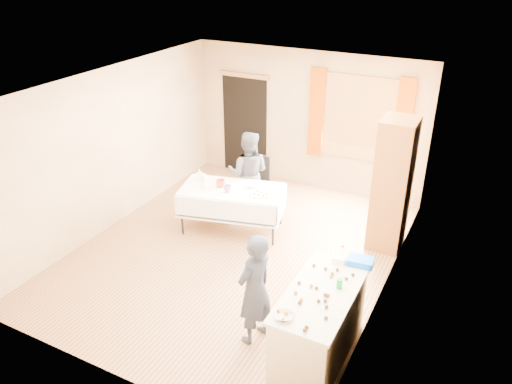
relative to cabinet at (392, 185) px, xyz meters
The scene contains 29 objects.
floor 2.58m from the cabinet, 147.41° to the right, with size 4.50×5.50×0.02m, color #9E7047.
ceiling 2.84m from the cabinet, 147.41° to the right, with size 4.50×5.50×0.02m, color white.
wall_back 2.50m from the cabinet, 143.21° to the left, with size 4.50×0.02×2.60m, color tan.
wall_front 4.50m from the cabinet, 116.27° to the right, with size 4.50×0.02×2.60m, color tan.
wall_left 4.44m from the cabinet, 163.34° to the right, with size 0.02×5.50×2.60m, color tan.
wall_right 1.33m from the cabinet, 78.02° to the right, with size 0.02×5.50×2.60m, color tan.
window_frame 1.82m from the cabinet, 124.36° to the left, with size 1.32×0.06×1.52m, color olive.
window_pane 1.80m from the cabinet, 124.64° to the left, with size 1.20×0.02×1.40m, color white.
curtain_left 2.30m from the cabinet, 141.70° to the left, with size 0.28×0.06×1.65m, color #AD3E00.
curtain_right 1.49m from the cabinet, 98.54° to the left, with size 0.28×0.06×1.65m, color #AD3E00.
doorway 3.60m from the cabinet, 156.10° to the left, with size 0.95×0.04×2.00m, color black.
door_lintel 3.72m from the cabinet, 156.54° to the left, with size 1.05×0.06×0.08m, color olive.
cabinet is the anchor object (origin of this frame).
counter 2.78m from the cabinet, 92.10° to the right, with size 0.70×1.47×0.91m.
party_table 2.54m from the cabinet, 163.65° to the right, with size 1.82×1.23×0.75m.
chair 2.53m from the cabinet, behind, with size 0.42×0.42×0.93m.
girl 2.95m from the cabinet, 107.42° to the right, with size 0.47×0.59×1.43m, color #202639.
woman 2.44m from the cabinet, behind, with size 0.86×0.76×1.49m, color black.
soda_can 2.58m from the cabinet, 88.96° to the right, with size 0.07×0.07×0.12m, color #0F801D.
mixing_bowl 3.30m from the cabinet, 95.06° to the right, with size 0.25×0.25×0.05m, color white.
foam_block 2.13m from the cabinet, 93.09° to the right, with size 0.15×0.10×0.08m, color white.
blue_basket 2.04m from the cabinet, 86.61° to the right, with size 0.30×0.20×0.08m, color blue.
pitcher 2.91m from the cabinet, 162.21° to the right, with size 0.11×0.11×0.22m, color silver.
cup_red 2.67m from the cabinet, 164.16° to the right, with size 0.22×0.22×0.12m, color red.
cup_rainbow 2.52m from the cabinet, 160.52° to the right, with size 0.17×0.17×0.12m, color red.
small_bowl 2.18m from the cabinet, 166.69° to the right, with size 0.21×0.21×0.05m, color white.
pastry_tray 2.00m from the cabinet, 159.28° to the right, with size 0.28×0.20×0.02m, color white.
bottle 3.08m from the cabinet, 167.73° to the right, with size 0.12×0.12×0.19m, color white.
cake_balls 2.82m from the cabinet, 92.47° to the right, with size 0.53×1.13×0.04m.
Camera 1 is at (3.23, -5.62, 4.28)m, focal length 35.00 mm.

